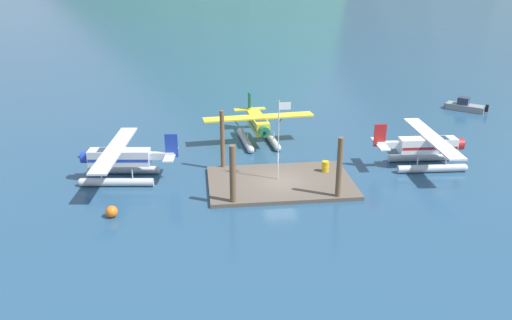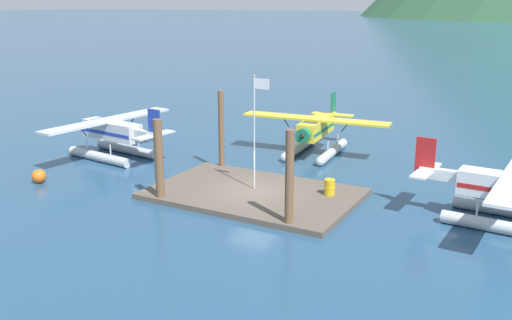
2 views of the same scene
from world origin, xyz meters
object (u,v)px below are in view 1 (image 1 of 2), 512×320
Objects in this scene: flagpole at (280,131)px; boat_grey_open_east at (464,106)px; mooring_buoy at (112,212)px; fuel_drum at (325,166)px; seaplane_silver_port_fwd at (119,161)px; seaplane_white_stbd_fwd at (428,149)px; seaplane_yellow_bow_centre at (258,127)px.

flagpole is 30.37m from boat_grey_open_east.
flagpole is at bearing 19.87° from mooring_buoy.
seaplane_silver_port_fwd is at bearing 176.68° from fuel_drum.
seaplane_white_stbd_fwd is at bearing 14.08° from mooring_buoy.
mooring_buoy is 0.20× the size of boat_grey_open_east.
mooring_buoy is at bearing -88.80° from seaplane_silver_port_fwd.
seaplane_silver_port_fwd reaches higher than mooring_buoy.
seaplane_white_stbd_fwd is at bearing 4.99° from fuel_drum.
mooring_buoy is 0.08× the size of seaplane_white_stbd_fwd.
boat_grey_open_east reaches higher than mooring_buoy.
seaplane_silver_port_fwd reaches higher than fuel_drum.
fuel_drum is 1.06× the size of mooring_buoy.
seaplane_silver_port_fwd is (-16.45, 0.95, 0.84)m from fuel_drum.
flagpole is 5.40m from fuel_drum.
flagpole is 12.94m from seaplane_silver_port_fwd.
seaplane_silver_port_fwd is at bearing -147.73° from seaplane_yellow_bow_centre.
seaplane_white_stbd_fwd is (13.40, -7.74, 0.00)m from seaplane_yellow_bow_centre.
boat_grey_open_east is (24.85, 8.18, -1.09)m from seaplane_yellow_bow_centre.
seaplane_silver_port_fwd is 1.00× the size of seaplane_yellow_bow_centre.
boat_grey_open_east is at bearing 39.33° from fuel_drum.
fuel_drum is at bearing 18.78° from mooring_buoy.
seaplane_white_stbd_fwd is at bearing -29.99° from seaplane_yellow_bow_centre.
flagpole reaches higher than seaplane_white_stbd_fwd.
fuel_drum is at bearing -62.25° from seaplane_yellow_bow_centre.
fuel_drum is at bearing 15.31° from flagpole.
seaplane_silver_port_fwd is 40.06m from boat_grey_open_east.
flagpole reaches higher than boat_grey_open_east.
fuel_drum is 0.08× the size of seaplane_white_stbd_fwd.
mooring_buoy is at bearing -130.08° from seaplane_yellow_bow_centre.
boat_grey_open_east is at bearing 54.26° from seaplane_white_stbd_fwd.
seaplane_yellow_bow_centre is (11.84, 14.06, 1.16)m from mooring_buoy.
mooring_buoy is 18.42m from seaplane_yellow_bow_centre.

